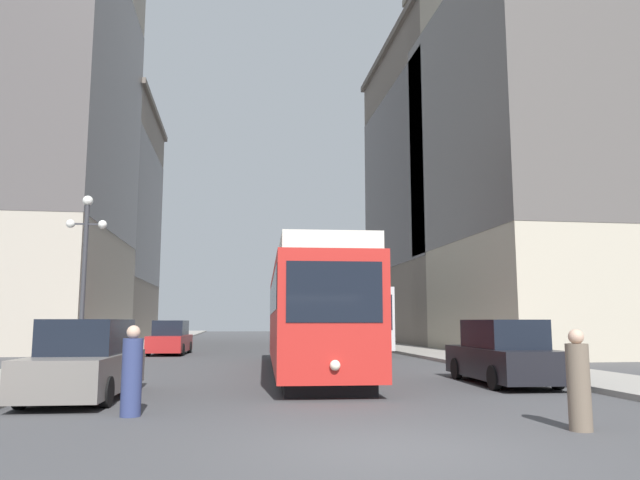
# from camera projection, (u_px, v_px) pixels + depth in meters

# --- Properties ---
(ground_plane) EXTENTS (200.00, 200.00, 0.00)m
(ground_plane) POSITION_uv_depth(u_px,v_px,m) (387.00, 451.00, 8.23)
(ground_plane) COLOR #424244
(sidewalk_left) EXTENTS (3.23, 120.00, 0.15)m
(sidewalk_left) POSITION_uv_depth(u_px,v_px,m) (151.00, 343.00, 46.30)
(sidewalk_left) COLOR gray
(sidewalk_left) RESTS_ON ground
(sidewalk_right) EXTENTS (3.23, 120.00, 0.15)m
(sidewalk_right) POSITION_uv_depth(u_px,v_px,m) (365.00, 342.00, 48.66)
(sidewalk_right) COLOR gray
(sidewalk_right) RESTS_ON ground
(streetcar) EXTENTS (3.32, 15.13, 3.89)m
(streetcar) POSITION_uv_depth(u_px,v_px,m) (310.00, 312.00, 20.93)
(streetcar) COLOR black
(streetcar) RESTS_ON ground
(transit_bus) EXTENTS (2.86, 11.48, 3.45)m
(transit_bus) POSITION_uv_depth(u_px,v_px,m) (350.00, 318.00, 34.50)
(transit_bus) COLOR black
(transit_bus) RESTS_ON ground
(parked_car_left_near) EXTENTS (2.02, 4.94, 1.82)m
(parked_car_left_near) POSITION_uv_depth(u_px,v_px,m) (86.00, 362.00, 13.93)
(parked_car_left_near) COLOR black
(parked_car_left_near) RESTS_ON ground
(parked_car_left_mid) EXTENTS (2.09, 4.79, 1.82)m
(parked_car_left_mid) POSITION_uv_depth(u_px,v_px,m) (170.00, 339.00, 32.37)
(parked_car_left_mid) COLOR black
(parked_car_left_mid) RESTS_ON ground
(parked_car_right_far) EXTENTS (2.04, 4.94, 1.82)m
(parked_car_right_far) POSITION_uv_depth(u_px,v_px,m) (502.00, 354.00, 17.15)
(parked_car_right_far) COLOR black
(parked_car_right_far) RESTS_ON ground
(pedestrian_crossing_near) EXTENTS (0.37, 0.37, 1.65)m
(pedestrian_crossing_near) POSITION_uv_depth(u_px,v_px,m) (579.00, 383.00, 9.86)
(pedestrian_crossing_near) COLOR #6B5B4C
(pedestrian_crossing_near) RESTS_ON ground
(pedestrian_crossing_far) EXTENTS (0.38, 0.38, 1.70)m
(pedestrian_crossing_far) POSITION_uv_depth(u_px,v_px,m) (132.00, 374.00, 11.34)
(pedestrian_crossing_far) COLOR navy
(pedestrian_crossing_far) RESTS_ON ground
(lamp_post_left_near) EXTENTS (1.41, 0.36, 6.11)m
(lamp_post_left_near) POSITION_uv_depth(u_px,v_px,m) (85.00, 255.00, 21.27)
(lamp_post_left_near) COLOR #333338
(lamp_post_left_near) RESTS_ON sidewalk_left
(building_left_corner) EXTENTS (10.63, 17.48, 30.27)m
(building_left_corner) POSITION_uv_depth(u_px,v_px,m) (43.00, 112.00, 40.00)
(building_left_corner) COLOR #A89E8E
(building_left_corner) RESTS_ON ground
(building_left_midblock) EXTENTS (12.93, 16.59, 21.82)m
(building_left_midblock) POSITION_uv_depth(u_px,v_px,m) (82.00, 218.00, 55.40)
(building_left_midblock) COLOR slate
(building_left_midblock) RESTS_ON ground
(building_right_corner) EXTENTS (11.59, 15.96, 25.27)m
(building_right_corner) POSITION_uv_depth(u_px,v_px,m) (537.00, 131.00, 35.62)
(building_right_corner) COLOR #B2A893
(building_right_corner) RESTS_ON ground
(building_right_midblock) EXTENTS (12.79, 18.28, 24.51)m
(building_right_midblock) POSITION_uv_depth(u_px,v_px,m) (462.00, 188.00, 49.02)
(building_right_midblock) COLOR slate
(building_right_midblock) RESTS_ON ground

